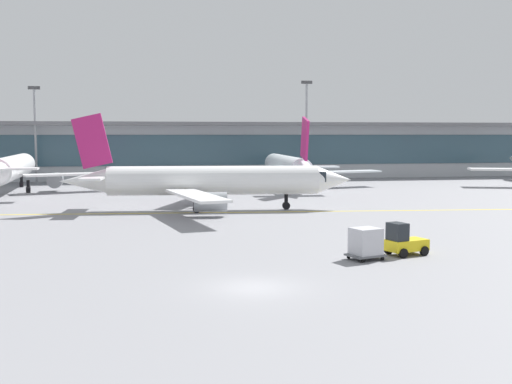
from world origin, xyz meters
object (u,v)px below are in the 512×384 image
object	(u,v)px
baggage_tug	(404,241)
cargo_dolly_lead	(366,242)
gate_airplane_1	(12,169)
taxiing_regional_jet	(210,181)
gate_airplane_2	(287,167)
apron_light_mast_1	(35,130)
apron_light_mast_2	(306,127)

from	to	relation	value
baggage_tug	cargo_dolly_lead	xyz separation A→B (m)	(-2.85, -0.89, 0.16)
gate_airplane_1	taxiing_regional_jet	distance (m)	33.93
baggage_tug	gate_airplane_2	bearing A→B (deg)	67.67
gate_airplane_1	cargo_dolly_lead	size ratio (longest dim) A/B	12.62
baggage_tug	apron_light_mast_1	bearing A→B (deg)	98.26
apron_light_mast_2	apron_light_mast_1	bearing A→B (deg)	177.49
cargo_dolly_lead	taxiing_regional_jet	bearing A→B (deg)	86.23
taxiing_regional_jet	baggage_tug	size ratio (longest dim) A/B	10.08
cargo_dolly_lead	apron_light_mast_2	world-z (taller)	apron_light_mast_2
baggage_tug	apron_light_mast_2	bearing A→B (deg)	63.24
apron_light_mast_2	cargo_dolly_lead	bearing A→B (deg)	-101.61
gate_airplane_1	apron_light_mast_1	distance (m)	16.84
apron_light_mast_1	taxiing_regional_jet	bearing A→B (deg)	-60.79
gate_airplane_2	apron_light_mast_2	xyz separation A→B (m)	(6.22, 12.87, 5.89)
apron_light_mast_1	apron_light_mast_2	bearing A→B (deg)	-2.51
baggage_tug	apron_light_mast_1	xyz separation A→B (m)	(-32.16, 66.86, 7.29)
gate_airplane_2	cargo_dolly_lead	bearing A→B (deg)	174.24
baggage_tug	apron_light_mast_1	distance (m)	74.55
gate_airplane_1	cargo_dolly_lead	world-z (taller)	gate_airplane_1
apron_light_mast_2	gate_airplane_1	bearing A→B (deg)	-161.95
taxiing_regional_jet	cargo_dolly_lead	world-z (taller)	taxiing_regional_jet
taxiing_regional_jet	gate_airplane_2	bearing A→B (deg)	66.95
taxiing_regional_jet	baggage_tug	distance (m)	27.92
gate_airplane_1	cargo_dolly_lead	xyz separation A→B (m)	(29.94, -51.71, -2.06)
cargo_dolly_lead	gate_airplane_1	bearing A→B (deg)	102.65
taxiing_regional_jet	apron_light_mast_1	xyz separation A→B (m)	(-22.73, 40.65, 5.28)
taxiing_regional_jet	apron_light_mast_1	world-z (taller)	apron_light_mast_1
gate_airplane_2	taxiing_regional_jet	xyz separation A→B (m)	(-13.90, -25.90, -0.04)
baggage_tug	apron_light_mast_2	distance (m)	66.33
gate_airplane_1	apron_light_mast_2	distance (m)	46.08
cargo_dolly_lead	apron_light_mast_2	size ratio (longest dim) A/B	0.15
taxiing_regional_jet	baggage_tug	bearing A→B (deg)	-65.04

